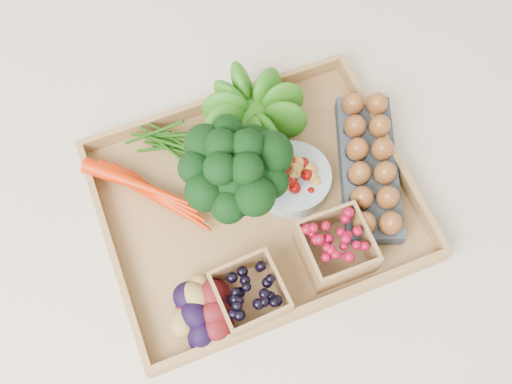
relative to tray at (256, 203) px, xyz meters
name	(u,v)px	position (x,y,z in m)	size (l,w,h in m)	color
ground	(256,205)	(0.00, 0.00, -0.01)	(4.00, 4.00, 0.00)	beige
tray	(256,203)	(0.00, 0.00, 0.00)	(0.55, 0.45, 0.01)	#9F7542
carrots	(148,190)	(-0.18, 0.08, 0.03)	(0.21, 0.15, 0.05)	#C12100
lettuce	(252,112)	(0.05, 0.15, 0.07)	(0.13, 0.13, 0.13)	#1F500C
broccoli	(236,184)	(-0.03, 0.01, 0.08)	(0.19, 0.19, 0.15)	black
cherry_bowl	(292,179)	(0.08, 0.01, 0.03)	(0.14, 0.14, 0.04)	#8C9EA5
egg_carton	(368,168)	(0.22, -0.02, 0.02)	(0.10, 0.29, 0.03)	#333B41
potatoes	(205,304)	(-0.15, -0.15, 0.05)	(0.14, 0.14, 0.08)	#460B0E
punnet_blackberry	(250,294)	(-0.08, -0.16, 0.04)	(0.11, 0.11, 0.07)	black
punnet_raspberry	(336,247)	(0.09, -0.14, 0.05)	(0.11, 0.11, 0.08)	maroon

